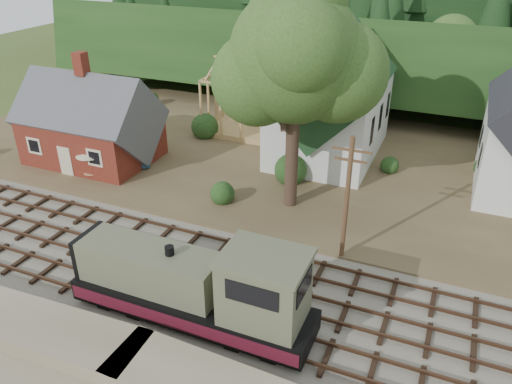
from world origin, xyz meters
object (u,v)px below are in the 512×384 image
at_px(car_green, 69,140).
at_px(locomotive, 199,289).
at_px(car_blue, 142,157).
at_px(patio_set, 89,154).

bearing_deg(car_green, locomotive, -118.62).
height_order(locomotive, car_blue, locomotive).
bearing_deg(car_blue, locomotive, -80.97).
xyz_separation_m(car_blue, car_green, (-8.00, 0.33, 0.12)).
xyz_separation_m(locomotive, car_green, (-21.61, 15.10, -1.23)).
bearing_deg(locomotive, car_blue, 132.64).
bearing_deg(car_blue, patio_set, -152.52).
height_order(car_green, patio_set, patio_set).
distance_m(car_green, patio_set, 7.32).
height_order(locomotive, car_green, locomotive).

